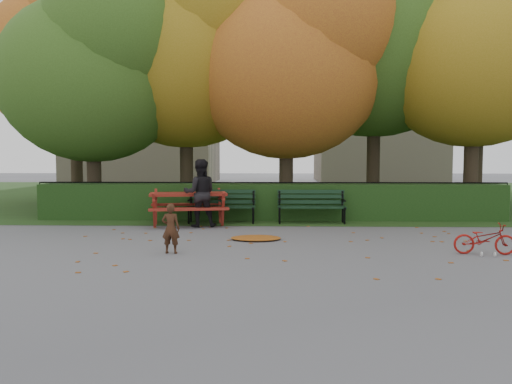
{
  "coord_description": "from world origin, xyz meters",
  "views": [
    {
      "loc": [
        0.02,
        -9.6,
        1.76
      ],
      "look_at": [
        -0.31,
        1.26,
        1.0
      ],
      "focal_mm": 35.0,
      "sensor_mm": 36.0,
      "label": 1
    }
  ],
  "objects_px": {
    "tree_a": "(99,66)",
    "bicycle": "(485,239)",
    "bench_right": "(311,204)",
    "tree_c": "(298,57)",
    "tree_f": "(81,52)",
    "adult": "(200,193)",
    "picnic_table": "(188,200)",
    "tree_b": "(195,44)",
    "child": "(171,228)",
    "tree_e": "(489,46)",
    "bench_left": "(222,203)",
    "tree_d": "(389,28)",
    "tree_g": "(491,61)"
  },
  "relations": [
    {
      "from": "bench_right",
      "to": "picnic_table",
      "type": "height_order",
      "value": "picnic_table"
    },
    {
      "from": "picnic_table",
      "to": "adult",
      "type": "xyz_separation_m",
      "value": [
        0.34,
        -0.3,
        0.2
      ]
    },
    {
      "from": "tree_f",
      "to": "bench_right",
      "type": "distance_m",
      "value": 11.19
    },
    {
      "from": "child",
      "to": "tree_c",
      "type": "bearing_deg",
      "value": -108.46
    },
    {
      "from": "tree_a",
      "to": "tree_d",
      "type": "distance_m",
      "value": 9.33
    },
    {
      "from": "tree_f",
      "to": "adult",
      "type": "height_order",
      "value": "tree_f"
    },
    {
      "from": "bench_left",
      "to": "bench_right",
      "type": "relative_size",
      "value": 1.0
    },
    {
      "from": "tree_f",
      "to": "child",
      "type": "distance_m",
      "value": 12.36
    },
    {
      "from": "bicycle",
      "to": "adult",
      "type": "bearing_deg",
      "value": 64.18
    },
    {
      "from": "tree_e",
      "to": "bench_right",
      "type": "distance_m",
      "value": 7.38
    },
    {
      "from": "bench_right",
      "to": "bicycle",
      "type": "height_order",
      "value": "bench_right"
    },
    {
      "from": "tree_b",
      "to": "child",
      "type": "relative_size",
      "value": 9.55
    },
    {
      "from": "tree_c",
      "to": "bench_left",
      "type": "relative_size",
      "value": 4.44
    },
    {
      "from": "tree_c",
      "to": "adult",
      "type": "distance_m",
      "value": 5.65
    },
    {
      "from": "tree_b",
      "to": "tree_g",
      "type": "distance_m",
      "value": 11.19
    },
    {
      "from": "tree_a",
      "to": "tree_c",
      "type": "xyz_separation_m",
      "value": [
        6.02,
        0.38,
        0.3
      ]
    },
    {
      "from": "adult",
      "to": "bicycle",
      "type": "bearing_deg",
      "value": 139.43
    },
    {
      "from": "tree_b",
      "to": "bicycle",
      "type": "xyz_separation_m",
      "value": [
        6.33,
        -7.29,
        -5.12
      ]
    },
    {
      "from": "tree_b",
      "to": "tree_d",
      "type": "height_order",
      "value": "tree_d"
    },
    {
      "from": "picnic_table",
      "to": "child",
      "type": "distance_m",
      "value": 3.84
    },
    {
      "from": "tree_d",
      "to": "adult",
      "type": "xyz_separation_m",
      "value": [
        -5.65,
        -4.33,
        -5.13
      ]
    },
    {
      "from": "tree_a",
      "to": "tree_f",
      "type": "distance_m",
      "value": 4.31
    },
    {
      "from": "tree_a",
      "to": "bicycle",
      "type": "relative_size",
      "value": 6.95
    },
    {
      "from": "picnic_table",
      "to": "child",
      "type": "bearing_deg",
      "value": -96.14
    },
    {
      "from": "tree_b",
      "to": "child",
      "type": "bearing_deg",
      "value": -85.08
    },
    {
      "from": "bench_right",
      "to": "tree_b",
      "type": "bearing_deg",
      "value": 139.33
    },
    {
      "from": "tree_d",
      "to": "bench_left",
      "type": "height_order",
      "value": "tree_d"
    },
    {
      "from": "tree_b",
      "to": "tree_d",
      "type": "xyz_separation_m",
      "value": [
        6.32,
        0.48,
        0.58
      ]
    },
    {
      "from": "picnic_table",
      "to": "tree_c",
      "type": "bearing_deg",
      "value": 32.34
    },
    {
      "from": "tree_c",
      "to": "tree_g",
      "type": "xyz_separation_m",
      "value": [
        7.5,
        3.8,
        0.55
      ]
    },
    {
      "from": "tree_a",
      "to": "tree_e",
      "type": "height_order",
      "value": "tree_e"
    },
    {
      "from": "tree_e",
      "to": "adult",
      "type": "height_order",
      "value": "tree_e"
    },
    {
      "from": "tree_e",
      "to": "child",
      "type": "distance_m",
      "value": 11.47
    },
    {
      "from": "tree_e",
      "to": "adult",
      "type": "xyz_separation_m",
      "value": [
        -8.3,
        -2.87,
        -4.23
      ]
    },
    {
      "from": "tree_a",
      "to": "tree_c",
      "type": "distance_m",
      "value": 6.04
    },
    {
      "from": "tree_f",
      "to": "bench_left",
      "type": "xyz_separation_m",
      "value": [
        5.83,
        -5.54,
        -5.17
      ]
    },
    {
      "from": "bench_right",
      "to": "tree_d",
      "type": "bearing_deg",
      "value": 51.77
    },
    {
      "from": "tree_c",
      "to": "tree_e",
      "type": "xyz_separation_m",
      "value": [
        5.69,
        -0.19,
        0.26
      ]
    },
    {
      "from": "tree_f",
      "to": "picnic_table",
      "type": "xyz_separation_m",
      "value": [
        5.02,
        -6.04,
        -5.04
      ]
    },
    {
      "from": "tree_a",
      "to": "picnic_table",
      "type": "height_order",
      "value": "tree_a"
    },
    {
      "from": "tree_a",
      "to": "tree_b",
      "type": "distance_m",
      "value": 3.11
    },
    {
      "from": "tree_f",
      "to": "bench_right",
      "type": "height_order",
      "value": "tree_f"
    },
    {
      "from": "tree_e",
      "to": "child",
      "type": "height_order",
      "value": "tree_e"
    },
    {
      "from": "tree_c",
      "to": "adult",
      "type": "bearing_deg",
      "value": -130.42
    },
    {
      "from": "bench_left",
      "to": "child",
      "type": "relative_size",
      "value": 1.96
    },
    {
      "from": "tree_b",
      "to": "tree_d",
      "type": "bearing_deg",
      "value": 4.38
    },
    {
      "from": "tree_a",
      "to": "bicycle",
      "type": "xyz_separation_m",
      "value": [
        9.08,
        -6.12,
        -4.24
      ]
    },
    {
      "from": "tree_a",
      "to": "tree_g",
      "type": "height_order",
      "value": "tree_g"
    },
    {
      "from": "child",
      "to": "tree_f",
      "type": "bearing_deg",
      "value": -58.21
    },
    {
      "from": "bench_left",
      "to": "picnic_table",
      "type": "relative_size",
      "value": 0.81
    }
  ]
}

